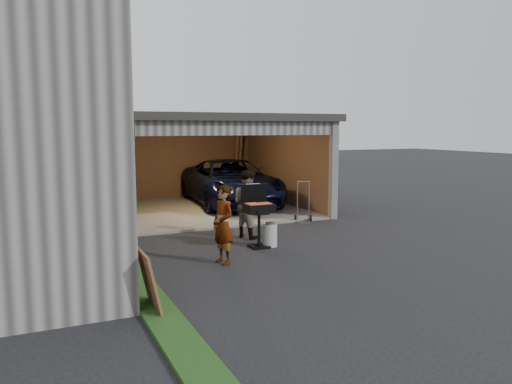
% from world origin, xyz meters
% --- Properties ---
extents(ground, '(80.00, 80.00, 0.00)m').
position_xyz_m(ground, '(0.00, 0.00, 0.00)').
color(ground, black).
rests_on(ground, ground).
extents(groundcover_strip, '(0.50, 8.00, 0.06)m').
position_xyz_m(groundcover_strip, '(-2.25, -1.00, 0.03)').
color(groundcover_strip, '#193814').
rests_on(groundcover_strip, ground).
extents(garage, '(6.80, 6.30, 2.90)m').
position_xyz_m(garage, '(0.76, 6.79, 1.87)').
color(garage, '#605E59').
rests_on(garage, ground).
extents(minivan, '(2.85, 5.39, 1.44)m').
position_xyz_m(minivan, '(2.17, 6.90, 0.72)').
color(minivan, black).
rests_on(minivan, ground).
extents(woman, '(0.46, 0.60, 1.48)m').
position_xyz_m(woman, '(-0.53, 0.49, 0.74)').
color(woman, silver).
rests_on(woman, ground).
extents(man, '(0.84, 0.93, 1.57)m').
position_xyz_m(man, '(0.80, 2.40, 0.79)').
color(man, '#46281B').
rests_on(man, ground).
extents(bbq_grill, '(0.60, 0.53, 1.34)m').
position_xyz_m(bbq_grill, '(0.61, 1.38, 0.80)').
color(bbq_grill, black).
rests_on(bbq_grill, ground).
extents(propane_tank, '(0.37, 0.37, 0.47)m').
position_xyz_m(propane_tank, '(0.86, 1.34, 0.24)').
color(propane_tank, beige).
rests_on(propane_tank, ground).
extents(plywood_panel, '(0.22, 0.78, 0.86)m').
position_xyz_m(plywood_panel, '(-2.34, -1.40, 0.43)').
color(plywood_panel, brown).
rests_on(plywood_panel, ground).
extents(hand_truck, '(0.51, 0.47, 1.12)m').
position_xyz_m(hand_truck, '(2.91, 3.47, 0.22)').
color(hand_truck, slate).
rests_on(hand_truck, ground).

